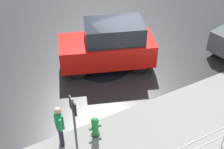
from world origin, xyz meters
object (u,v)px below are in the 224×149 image
(pedestrian, at_px, (59,124))
(sign_post, at_px, (74,121))
(fire_hydrant, at_px, (95,127))
(moving_hatchback, at_px, (109,45))

(pedestrian, xyz_separation_m, sign_post, (-0.26, 0.67, 0.62))
(fire_hydrant, relative_size, sign_post, 0.33)
(moving_hatchback, distance_m, sign_post, 4.92)
(fire_hydrant, distance_m, pedestrian, 1.25)
(pedestrian, height_order, sign_post, sign_post)
(moving_hatchback, xyz_separation_m, fire_hydrant, (2.24, 3.29, -0.63))
(moving_hatchback, bearing_deg, sign_post, 50.85)
(sign_post, bearing_deg, fire_hydrant, -149.18)
(fire_hydrant, bearing_deg, pedestrian, -8.42)
(fire_hydrant, relative_size, pedestrian, 0.50)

